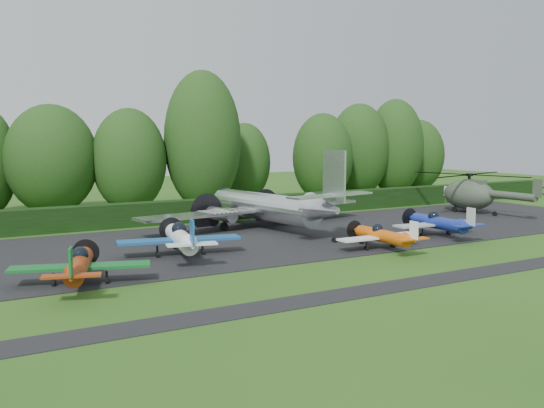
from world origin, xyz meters
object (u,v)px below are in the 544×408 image
sign_board (433,192)px  transport_plane (266,206)px  light_plane_red (79,265)px  light_plane_white (181,238)px  helicopter (469,192)px  light_plane_blue (438,223)px  light_plane_orange (382,236)px

sign_board → transport_plane: bearing=-175.7°
light_plane_red → light_plane_white: (7.27, 4.44, 0.12)m
light_plane_red → helicopter: bearing=-2.7°
transport_plane → sign_board: 26.37m
light_plane_white → helicopter: 33.84m
transport_plane → light_plane_white: 12.58m
helicopter → light_plane_blue: bearing=-145.6°
transport_plane → light_plane_orange: 11.99m
light_plane_blue → light_plane_red: bearing=179.6°
light_plane_orange → helicopter: helicopter is taller
light_plane_white → light_plane_orange: bearing=-30.8°
transport_plane → light_plane_blue: bearing=-35.9°
sign_board → light_plane_white: bearing=-169.2°
light_plane_red → transport_plane: bearing=15.8°
transport_plane → light_plane_blue: size_ratio=2.97×
light_plane_white → sign_board: size_ratio=2.35×
transport_plane → light_plane_red: transport_plane is taller
light_plane_white → light_plane_orange: light_plane_white is taller
light_plane_red → sign_board: (43.02, 18.46, 0.20)m
transport_plane → helicopter: 22.94m
light_plane_white → light_plane_blue: bearing=-18.5°
light_plane_white → light_plane_blue: (19.96, -2.45, -0.15)m
light_plane_white → sign_board: 38.40m
light_plane_orange → light_plane_white: bearing=160.2°
light_plane_orange → helicopter: bearing=27.6°
light_plane_white → sign_board: light_plane_white is taller
light_plane_white → light_plane_orange: 13.52m
helicopter → light_plane_red: bearing=-164.6°
light_plane_white → light_plane_orange: (12.76, -4.45, -0.26)m
light_plane_red → light_plane_orange: bearing=-17.9°
light_plane_white → light_plane_blue: light_plane_white is taller
transport_plane → sign_board: transport_plane is taller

